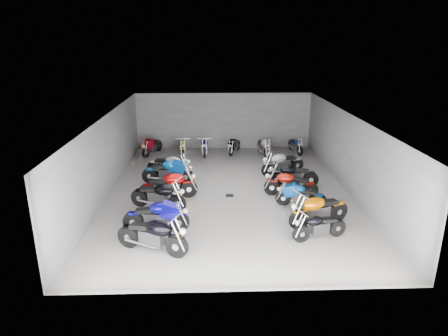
{
  "coord_description": "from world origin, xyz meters",
  "views": [
    {
      "loc": [
        -0.74,
        -15.7,
        6.19
      ],
      "look_at": [
        -0.21,
        0.12,
        1.0
      ],
      "focal_mm": 32.0,
      "sensor_mm": 36.0,
      "label": 1
    }
  ],
  "objects": [
    {
      "name": "wall_back",
      "position": [
        0.0,
        7.0,
        1.6
      ],
      "size": [
        10.0,
        0.1,
        3.2
      ],
      "primitive_type": "cube",
      "color": "gray",
      "rests_on": "ground"
    },
    {
      "name": "motorcycle_back_f",
      "position": [
        4.0,
        5.79,
        0.45
      ],
      "size": [
        0.5,
        1.86,
        0.82
      ],
      "rotation": [
        0.0,
        0.0,
        3.32
      ],
      "color": "black",
      "rests_on": "ground"
    },
    {
      "name": "motorcycle_left_e",
      "position": [
        -2.64,
        1.02,
        0.55
      ],
      "size": [
        2.31,
        0.52,
        1.02
      ],
      "rotation": [
        0.0,
        0.0,
        -1.68
      ],
      "color": "black",
      "rests_on": "ground"
    },
    {
      "name": "motorcycle_right_f",
      "position": [
        2.61,
        2.12,
        0.55
      ],
      "size": [
        2.15,
        1.07,
        1.01
      ],
      "rotation": [
        0.0,
        0.0,
        1.99
      ],
      "color": "black",
      "rests_on": "ground"
    },
    {
      "name": "motorcycle_right_b",
      "position": [
        2.92,
        -3.29,
        0.57
      ],
      "size": [
        2.24,
        1.06,
        1.04
      ],
      "rotation": [
        0.0,
        0.0,
        1.97
      ],
      "color": "black",
      "rests_on": "ground"
    },
    {
      "name": "motorcycle_back_d",
      "position": [
        0.55,
        5.81,
        0.44
      ],
      "size": [
        0.76,
        1.77,
        0.81
      ],
      "rotation": [
        0.0,
        0.0,
        2.78
      ],
      "color": "black",
      "rests_on": "ground"
    },
    {
      "name": "motorcycle_right_e",
      "position": [
        2.77,
        0.46,
        0.53
      ],
      "size": [
        2.2,
        0.43,
        0.97
      ],
      "rotation": [
        0.0,
        0.0,
        1.56
      ],
      "color": "black",
      "rests_on": "ground"
    },
    {
      "name": "motorcycle_left_f",
      "position": [
        -2.68,
        1.96,
        0.54
      ],
      "size": [
        2.14,
        0.95,
        0.98
      ],
      "rotation": [
        0.0,
        0.0,
        -1.94
      ],
      "color": "black",
      "rests_on": "ground"
    },
    {
      "name": "motorcycle_left_c",
      "position": [
        -2.73,
        -1.76,
        0.55
      ],
      "size": [
        2.17,
        0.99,
        1.0
      ],
      "rotation": [
        0.0,
        0.0,
        -1.95
      ],
      "color": "black",
      "rests_on": "ground"
    },
    {
      "name": "motorcycle_right_d",
      "position": [
        2.45,
        -0.64,
        0.53
      ],
      "size": [
        2.16,
        0.7,
        0.97
      ],
      "rotation": [
        0.0,
        0.0,
        1.32
      ],
      "color": "black",
      "rests_on": "ground"
    },
    {
      "name": "drain_grate",
      "position": [
        0.0,
        -0.5,
        0.01
      ],
      "size": [
        0.32,
        0.32,
        0.01
      ],
      "primitive_type": "cube",
      "color": "black",
      "rests_on": "ground"
    },
    {
      "name": "motorcycle_back_b",
      "position": [
        -2.33,
        5.58,
        0.48
      ],
      "size": [
        0.45,
        1.99,
        0.88
      ],
      "rotation": [
        0.0,
        0.0,
        3.26
      ],
      "color": "black",
      "rests_on": "ground"
    },
    {
      "name": "motorcycle_back_e",
      "position": [
        2.14,
        5.33,
        0.51
      ],
      "size": [
        0.5,
        2.11,
        0.93
      ],
      "rotation": [
        0.0,
        0.0,
        3.28
      ],
      "color": "black",
      "rests_on": "ground"
    },
    {
      "name": "motorcycle_right_c",
      "position": [
        2.64,
        -1.71,
        0.46
      ],
      "size": [
        1.9,
        0.65,
        0.85
      ],
      "rotation": [
        0.0,
        0.0,
        1.3
      ],
      "color": "black",
      "rests_on": "ground"
    },
    {
      "name": "motorcycle_left_d",
      "position": [
        -2.44,
        -0.79,
        0.57
      ],
      "size": [
        2.35,
        0.74,
        1.05
      ],
      "rotation": [
        0.0,
        0.0,
        -1.33
      ],
      "color": "black",
      "rests_on": "ground"
    },
    {
      "name": "motorcycle_right_a",
      "position": [
        2.68,
        -4.29,
        0.45
      ],
      "size": [
        1.84,
        0.67,
        0.83
      ],
      "rotation": [
        0.0,
        0.0,
        1.87
      ],
      "color": "black",
      "rests_on": "ground"
    },
    {
      "name": "wall_right",
      "position": [
        5.0,
        0.0,
        1.6
      ],
      "size": [
        0.1,
        14.0,
        3.2
      ],
      "primitive_type": "cube",
      "color": "gray",
      "rests_on": "ground"
    },
    {
      "name": "motorcycle_left_b",
      "position": [
        -2.57,
        -3.55,
        0.54
      ],
      "size": [
        2.24,
        0.47,
        0.98
      ],
      "rotation": [
        0.0,
        0.0,
        -1.64
      ],
      "color": "black",
      "rests_on": "ground"
    },
    {
      "name": "ground",
      "position": [
        0.0,
        0.0,
        0.0
      ],
      "size": [
        14.0,
        14.0,
        0.0
      ],
      "primitive_type": "plane",
      "color": "gray",
      "rests_on": "ground"
    },
    {
      "name": "motorcycle_back_a",
      "position": [
        -4.01,
        5.71,
        0.48
      ],
      "size": [
        0.86,
        1.92,
        0.89
      ],
      "rotation": [
        0.0,
        0.0,
        2.77
      ],
      "color": "black",
      "rests_on": "ground"
    },
    {
      "name": "motorcycle_back_c",
      "position": [
        -1.1,
        5.61,
        0.47
      ],
      "size": [
        0.38,
        1.97,
        0.87
      ],
      "rotation": [
        0.0,
        0.0,
        3.14
      ],
      "color": "black",
      "rests_on": "ground"
    },
    {
      "name": "motorcycle_left_a",
      "position": [
        -2.51,
        -4.94,
        0.57
      ],
      "size": [
        2.25,
        1.1,
        1.05
      ],
      "rotation": [
        0.0,
        0.0,
        -1.98
      ],
      "color": "black",
      "rests_on": "ground"
    },
    {
      "name": "wall_left",
      "position": [
        -5.0,
        0.0,
        1.6
      ],
      "size": [
        0.1,
        14.0,
        3.2
      ],
      "primitive_type": "cube",
      "color": "gray",
      "rests_on": "ground"
    },
    {
      "name": "ceiling",
      "position": [
        0.0,
        0.0,
        3.22
      ],
      "size": [
        10.0,
        14.0,
        0.04
      ],
      "primitive_type": "cube",
      "color": "black",
      "rests_on": "wall_back"
    }
  ]
}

